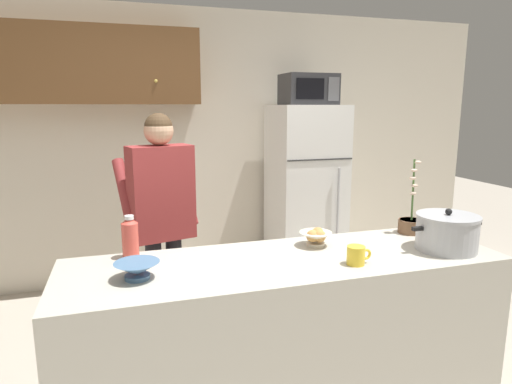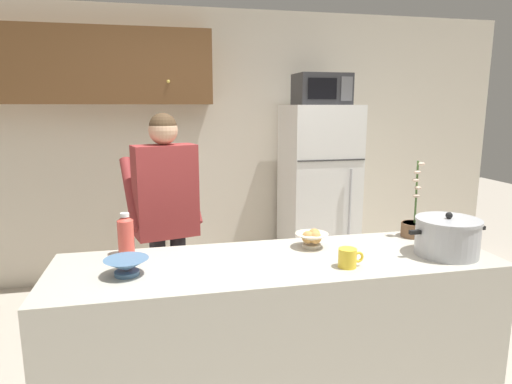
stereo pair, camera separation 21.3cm
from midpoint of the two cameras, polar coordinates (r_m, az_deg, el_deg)
back_wall_unit at (r=4.34m, az=-11.22°, el=7.61°), size 6.00×0.48×2.60m
kitchen_island at (r=2.49m, az=1.29°, el=-18.69°), size 2.28×0.68×0.92m
refrigerator at (r=4.29m, az=4.98°, el=-0.29°), size 0.64×0.68×1.71m
microwave at (r=4.19m, az=5.32°, el=13.09°), size 0.48×0.37×0.28m
person_near_pot at (r=3.08m, az=-14.11°, el=-1.71°), size 0.58×0.51×1.65m
cooking_pot at (r=2.59m, az=21.36°, el=-4.91°), size 0.44×0.33×0.23m
coffee_mug at (r=2.24m, az=10.22°, el=-8.11°), size 0.13×0.09×0.10m
bread_bowl at (r=2.50m, az=5.35°, el=-5.86°), size 0.19×0.19×0.10m
empty_bowl at (r=2.13m, az=-17.99°, el=-9.54°), size 0.21×0.21×0.08m
bottle_near_edge at (r=2.40m, az=-18.47°, el=-5.63°), size 0.08×0.08×0.23m
potted_orchid at (r=2.86m, az=17.43°, el=-3.78°), size 0.15×0.15×0.46m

